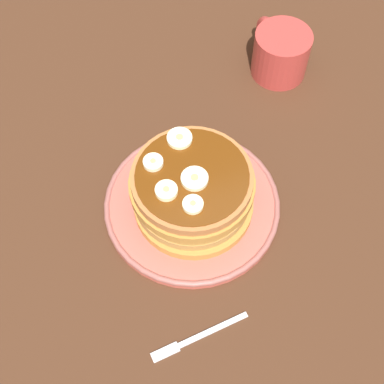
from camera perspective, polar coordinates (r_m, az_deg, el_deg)
ground_plane at (r=77.42cm, az=-0.00°, el=-2.11°), size 140.00×140.00×3.00cm
plate at (r=75.42cm, az=-0.00°, el=-1.29°), size 24.56×24.56×1.45cm
pancake_stack at (r=71.86cm, az=-0.02°, el=0.17°), size 17.50×16.95×7.22cm
banana_slice_0 at (r=68.30cm, az=0.49°, el=1.47°), size 3.52×3.52×0.87cm
banana_slice_1 at (r=69.73cm, az=-4.12°, el=3.11°), size 2.63×2.63×0.90cm
banana_slice_2 at (r=71.80cm, az=-1.32°, el=5.66°), size 3.39×3.39×0.81cm
banana_slice_3 at (r=67.35cm, az=-2.73°, el=0.12°), size 2.87×2.87×0.97cm
banana_slice_4 at (r=66.35cm, az=0.10°, el=-1.35°), size 2.63×2.63×0.87cm
coffee_mug at (r=89.73cm, az=9.26°, el=14.41°), size 12.13×8.95×7.68cm
fork at (r=68.84cm, az=0.24°, el=-15.21°), size 1.36×13.02×0.50cm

